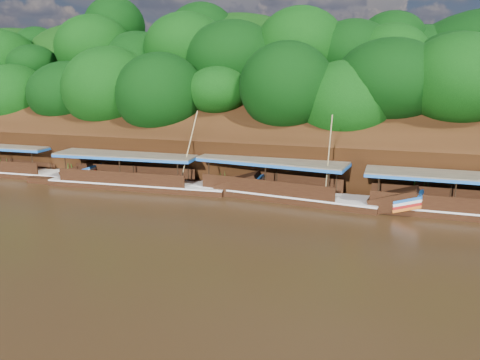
# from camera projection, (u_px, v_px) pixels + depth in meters

# --- Properties ---
(ground) EXTENTS (160.00, 160.00, 0.00)m
(ground) POSITION_uv_depth(u_px,v_px,m) (290.00, 239.00, 25.08)
(ground) COLOR black
(ground) RESTS_ON ground
(riverbank) EXTENTS (120.00, 30.06, 19.40)m
(riverbank) POSITION_uv_depth(u_px,v_px,m) (335.00, 142.00, 45.79)
(riverbank) COLOR black
(riverbank) RESTS_ON ground
(boat_1) EXTENTS (16.04, 4.46, 6.65)m
(boat_1) POSITION_uv_depth(u_px,v_px,m) (293.00, 191.00, 32.36)
(boat_1) COLOR black
(boat_1) RESTS_ON ground
(boat_2) EXTENTS (16.77, 3.19, 6.48)m
(boat_2) POSITION_uv_depth(u_px,v_px,m) (148.00, 181.00, 35.49)
(boat_2) COLOR black
(boat_2) RESTS_ON ground
(boat_3) EXTENTS (14.67, 2.89, 3.10)m
(boat_3) POSITION_uv_depth(u_px,v_px,m) (17.00, 169.00, 39.76)
(boat_3) COLOR black
(boat_3) RESTS_ON ground
(reeds) EXTENTS (49.88, 2.38, 1.93)m
(reeds) POSITION_uv_depth(u_px,v_px,m) (263.00, 179.00, 34.86)
(reeds) COLOR #2A681A
(reeds) RESTS_ON ground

